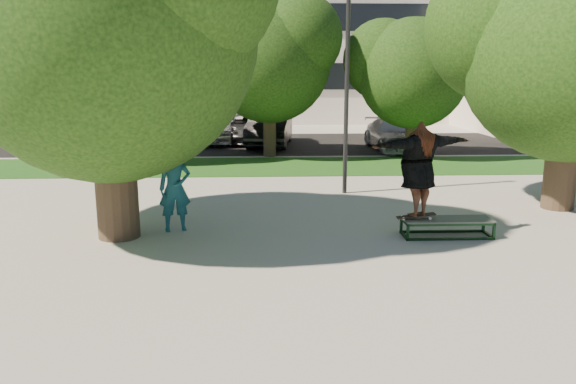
{
  "coord_description": "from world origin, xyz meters",
  "views": [
    {
      "loc": [
        -1.23,
        -10.18,
        3.33
      ],
      "look_at": [
        -0.76,
        0.6,
        0.99
      ],
      "focal_mm": 35.0,
      "sensor_mm": 36.0,
      "label": 1
    }
  ],
  "objects_px": {
    "grind_box": "(447,227)",
    "car_silver_a": "(216,126)",
    "tree_right": "(569,37)",
    "car_silver_b": "(393,135)",
    "lamppost": "(347,78)",
    "car_dark": "(270,127)",
    "car_grey": "(248,128)",
    "bystander": "(175,188)",
    "tree_left": "(102,12)"
  },
  "relations": [
    {
      "from": "bystander",
      "to": "car_grey",
      "type": "height_order",
      "value": "bystander"
    },
    {
      "from": "lamppost",
      "to": "car_dark",
      "type": "distance_m",
      "value": 10.72
    },
    {
      "from": "car_grey",
      "to": "car_silver_b",
      "type": "height_order",
      "value": "car_grey"
    },
    {
      "from": "tree_left",
      "to": "tree_right",
      "type": "relative_size",
      "value": 1.09
    },
    {
      "from": "car_silver_b",
      "to": "car_dark",
      "type": "bearing_deg",
      "value": 160.02
    },
    {
      "from": "car_silver_a",
      "to": "bystander",
      "type": "bearing_deg",
      "value": -88.81
    },
    {
      "from": "car_grey",
      "to": "bystander",
      "type": "bearing_deg",
      "value": -102.78
    },
    {
      "from": "tree_right",
      "to": "grind_box",
      "type": "relative_size",
      "value": 3.62
    },
    {
      "from": "grind_box",
      "to": "lamppost",
      "type": "bearing_deg",
      "value": 109.42
    },
    {
      "from": "bystander",
      "to": "car_dark",
      "type": "height_order",
      "value": "bystander"
    },
    {
      "from": "tree_right",
      "to": "car_grey",
      "type": "distance_m",
      "value": 15.95
    },
    {
      "from": "bystander",
      "to": "car_silver_a",
      "type": "height_order",
      "value": "bystander"
    },
    {
      "from": "car_silver_a",
      "to": "car_silver_b",
      "type": "xyz_separation_m",
      "value": [
        7.79,
        -2.81,
        -0.15
      ]
    },
    {
      "from": "tree_left",
      "to": "car_silver_b",
      "type": "bearing_deg",
      "value": 55.5
    },
    {
      "from": "bystander",
      "to": "tree_right",
      "type": "bearing_deg",
      "value": -5.55
    },
    {
      "from": "lamppost",
      "to": "car_grey",
      "type": "height_order",
      "value": "lamppost"
    },
    {
      "from": "lamppost",
      "to": "car_dark",
      "type": "xyz_separation_m",
      "value": [
        -1.96,
        10.28,
        -2.33
      ]
    },
    {
      "from": "tree_right",
      "to": "car_silver_b",
      "type": "distance_m",
      "value": 11.16
    },
    {
      "from": "grind_box",
      "to": "car_silver_b",
      "type": "bearing_deg",
      "value": 82.07
    },
    {
      "from": "car_silver_a",
      "to": "car_dark",
      "type": "bearing_deg",
      "value": -23.9
    },
    {
      "from": "car_grey",
      "to": "car_silver_b",
      "type": "xyz_separation_m",
      "value": [
        6.29,
        -2.92,
        -0.01
      ]
    },
    {
      "from": "car_silver_a",
      "to": "car_silver_b",
      "type": "height_order",
      "value": "car_silver_a"
    },
    {
      "from": "tree_left",
      "to": "grind_box",
      "type": "height_order",
      "value": "tree_left"
    },
    {
      "from": "lamppost",
      "to": "car_silver_b",
      "type": "xyz_separation_m",
      "value": [
        3.29,
        8.58,
        -2.5
      ]
    },
    {
      "from": "grind_box",
      "to": "car_silver_a",
      "type": "relative_size",
      "value": 0.38
    },
    {
      "from": "car_dark",
      "to": "car_silver_b",
      "type": "distance_m",
      "value": 5.52
    },
    {
      "from": "tree_left",
      "to": "car_silver_a",
      "type": "xyz_separation_m",
      "value": [
        0.79,
        15.3,
        -3.62
      ]
    },
    {
      "from": "tree_right",
      "to": "car_silver_a",
      "type": "height_order",
      "value": "tree_right"
    },
    {
      "from": "tree_right",
      "to": "car_silver_b",
      "type": "xyz_separation_m",
      "value": [
        -1.63,
        10.49,
        -3.44
      ]
    },
    {
      "from": "tree_right",
      "to": "car_silver_a",
      "type": "distance_m",
      "value": 16.63
    },
    {
      "from": "car_silver_a",
      "to": "car_dark",
      "type": "distance_m",
      "value": 2.77
    },
    {
      "from": "tree_right",
      "to": "car_silver_a",
      "type": "bearing_deg",
      "value": 125.29
    },
    {
      "from": "tree_left",
      "to": "lamppost",
      "type": "bearing_deg",
      "value": 36.42
    },
    {
      "from": "grind_box",
      "to": "car_silver_a",
      "type": "distance_m",
      "value": 16.77
    },
    {
      "from": "tree_right",
      "to": "lamppost",
      "type": "bearing_deg",
      "value": 158.72
    },
    {
      "from": "lamppost",
      "to": "car_dark",
      "type": "relative_size",
      "value": 1.22
    },
    {
      "from": "lamppost",
      "to": "car_silver_a",
      "type": "xyz_separation_m",
      "value": [
        -4.5,
        11.39,
        -2.35
      ]
    },
    {
      "from": "car_silver_b",
      "to": "tree_left",
      "type": "bearing_deg",
      "value": -126.51
    },
    {
      "from": "tree_right",
      "to": "car_silver_a",
      "type": "xyz_separation_m",
      "value": [
        -9.42,
        13.3,
        -3.29
      ]
    },
    {
      "from": "grind_box",
      "to": "car_silver_a",
      "type": "xyz_separation_m",
      "value": [
        -6.0,
        15.64,
        0.61
      ]
    },
    {
      "from": "tree_right",
      "to": "grind_box",
      "type": "bearing_deg",
      "value": -145.62
    },
    {
      "from": "bystander",
      "to": "car_silver_b",
      "type": "relative_size",
      "value": 0.41
    },
    {
      "from": "lamppost",
      "to": "bystander",
      "type": "xyz_separation_m",
      "value": [
        -4.11,
        -3.57,
        -2.23
      ]
    },
    {
      "from": "car_silver_b",
      "to": "car_grey",
      "type": "bearing_deg",
      "value": 153.07
    },
    {
      "from": "bystander",
      "to": "car_silver_a",
      "type": "bearing_deg",
      "value": 75.58
    },
    {
      "from": "tree_left",
      "to": "car_silver_a",
      "type": "distance_m",
      "value": 15.74
    },
    {
      "from": "tree_right",
      "to": "lamppost",
      "type": "height_order",
      "value": "tree_right"
    },
    {
      "from": "car_dark",
      "to": "car_silver_b",
      "type": "bearing_deg",
      "value": -11.57
    },
    {
      "from": "grind_box",
      "to": "car_silver_b",
      "type": "distance_m",
      "value": 12.96
    },
    {
      "from": "bystander",
      "to": "grind_box",
      "type": "bearing_deg",
      "value": -22.9
    }
  ]
}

